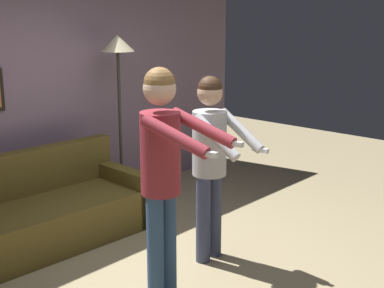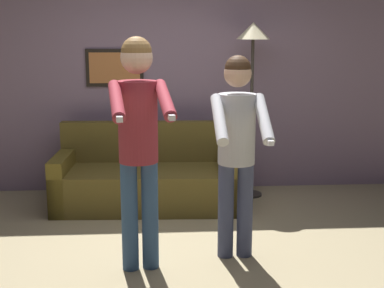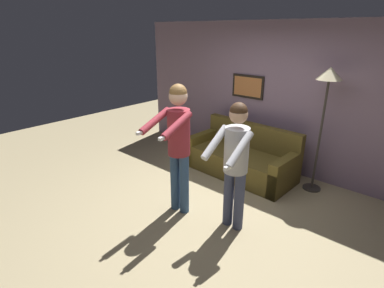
% 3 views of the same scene
% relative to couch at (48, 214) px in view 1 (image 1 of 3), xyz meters
% --- Properties ---
extents(ground_plane, '(12.00, 12.00, 0.00)m').
position_rel_couch_xyz_m(ground_plane, '(0.33, -1.43, -0.28)').
color(ground_plane, tan).
extents(back_wall_assembly, '(6.40, 0.09, 2.60)m').
position_rel_couch_xyz_m(back_wall_assembly, '(0.32, 0.67, 1.02)').
color(back_wall_assembly, slate).
rests_on(back_wall_assembly, ground_plane).
extents(couch, '(1.93, 0.93, 0.87)m').
position_rel_couch_xyz_m(couch, '(0.00, 0.00, 0.00)').
color(couch, brown).
rests_on(couch, ground_plane).
extents(torchiere_lamp, '(0.37, 0.37, 1.95)m').
position_rel_couch_xyz_m(torchiere_lamp, '(1.19, 0.28, 1.38)').
color(torchiere_lamp, '#332D28').
rests_on(torchiere_lamp, ground_plane).
extents(person_standing_left, '(0.50, 0.76, 1.82)m').
position_rel_couch_xyz_m(person_standing_left, '(-0.01, -1.61, 0.84)').
color(person_standing_left, '#314F77').
rests_on(person_standing_left, ground_plane).
extents(person_standing_right, '(0.44, 0.64, 1.67)m').
position_rel_couch_xyz_m(person_standing_right, '(0.77, -1.42, 0.73)').
color(person_standing_right, '#3E4463').
rests_on(person_standing_right, ground_plane).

